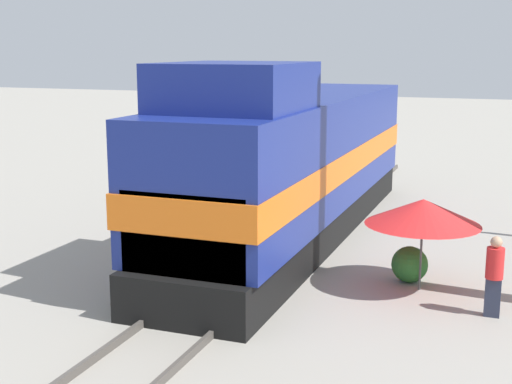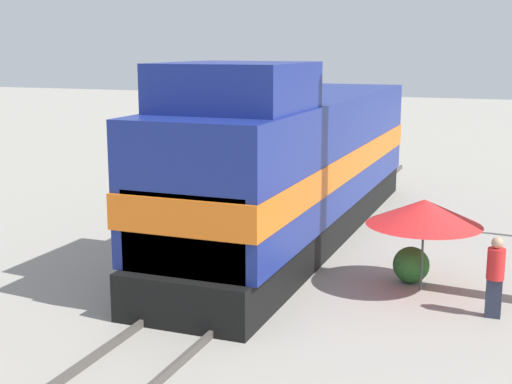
# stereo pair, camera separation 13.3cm
# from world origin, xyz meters

# --- Properties ---
(ground_plane) EXTENTS (120.00, 120.00, 0.00)m
(ground_plane) POSITION_xyz_m (0.00, 0.00, 0.00)
(ground_plane) COLOR gray
(rail_near) EXTENTS (0.08, 30.96, 0.15)m
(rail_near) POSITION_xyz_m (-0.72, 0.00, 0.07)
(rail_near) COLOR #4C4742
(rail_near) RESTS_ON ground_plane
(rail_far) EXTENTS (0.08, 30.96, 0.15)m
(rail_far) POSITION_xyz_m (0.72, 0.00, 0.07)
(rail_far) COLOR #4C4742
(rail_far) RESTS_ON ground_plane
(locomotive) EXTENTS (3.04, 14.70, 4.85)m
(locomotive) POSITION_xyz_m (0.00, 2.73, 2.06)
(locomotive) COLOR black
(locomotive) RESTS_ON ground_plane
(vendor_umbrella) EXTENTS (2.46, 2.46, 2.01)m
(vendor_umbrella) POSITION_xyz_m (3.86, -0.18, 1.74)
(vendor_umbrella) COLOR #4C4C4C
(vendor_umbrella) RESTS_ON ground_plane
(shrub_cluster) EXTENTS (0.81, 0.81, 0.81)m
(shrub_cluster) POSITION_xyz_m (3.57, 0.28, 0.41)
(shrub_cluster) COLOR #2D722D
(shrub_cluster) RESTS_ON ground_plane
(person_bystander) EXTENTS (0.34, 0.34, 1.61)m
(person_bystander) POSITION_xyz_m (5.40, -1.25, 0.87)
(person_bystander) COLOR #2D3347
(person_bystander) RESTS_ON ground_plane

